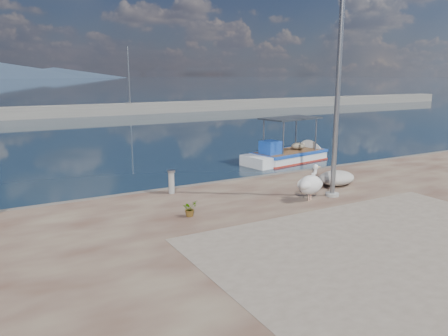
% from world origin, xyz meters
% --- Properties ---
extents(ground, '(1400.00, 1400.00, 0.00)m').
position_xyz_m(ground, '(0.00, 0.00, 0.00)').
color(ground, '#162635').
rests_on(ground, ground).
extents(quay_patch, '(9.00, 7.00, 0.01)m').
position_xyz_m(quay_patch, '(1.00, -3.00, 0.50)').
color(quay_patch, gray).
rests_on(quay_patch, quay).
extents(breakwater, '(120.00, 2.20, 7.50)m').
position_xyz_m(breakwater, '(-0.00, 40.00, 0.60)').
color(breakwater, gray).
rests_on(breakwater, ground).
extents(boat_right, '(5.76, 2.70, 2.66)m').
position_xyz_m(boat_right, '(6.71, 8.89, 0.21)').
color(boat_right, white).
rests_on(boat_right, ground).
extents(pelican, '(1.18, 0.81, 1.13)m').
position_xyz_m(pelican, '(1.83, 1.44, 1.03)').
color(pelican, tan).
rests_on(pelican, quay).
extents(lamp_post, '(0.44, 0.96, 7.00)m').
position_xyz_m(lamp_post, '(2.80, 1.48, 3.80)').
color(lamp_post, gray).
rests_on(lamp_post, quay).
extents(bollard_near, '(0.26, 0.26, 0.80)m').
position_xyz_m(bollard_near, '(-1.72, 4.35, 0.94)').
color(bollard_near, gray).
rests_on(bollard_near, quay).
extents(potted_plant, '(0.51, 0.48, 0.46)m').
position_xyz_m(potted_plant, '(-2.21, 1.85, 0.73)').
color(potted_plant, '#33722D').
rests_on(potted_plant, quay).
extents(net_pile_d, '(1.41, 1.06, 0.53)m').
position_xyz_m(net_pile_d, '(3.93, 2.47, 0.76)').
color(net_pile_d, '#B7B1A9').
rests_on(net_pile_d, quay).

